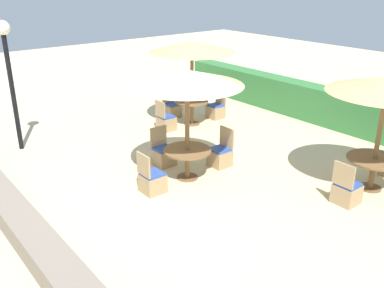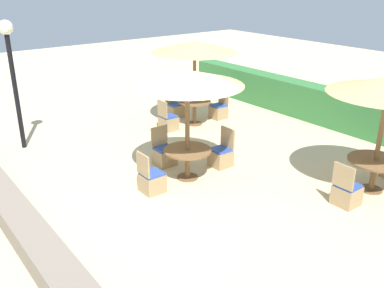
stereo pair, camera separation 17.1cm
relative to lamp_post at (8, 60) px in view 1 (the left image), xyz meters
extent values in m
plane|color=beige|center=(4.36, 1.75, -2.35)|extent=(40.00, 40.00, 0.00)
cube|color=#387A3D|center=(4.36, 8.05, -1.80)|extent=(13.00, 0.70, 1.10)
cube|color=gray|center=(4.36, -1.34, -2.14)|extent=(10.00, 0.56, 0.42)
cylinder|color=black|center=(0.00, 0.00, -0.85)|extent=(0.12, 0.12, 3.00)
sphere|color=silver|center=(0.00, 0.00, 0.79)|extent=(0.36, 0.36, 0.36)
cylinder|color=brown|center=(1.31, 4.79, -1.12)|extent=(0.10, 0.10, 2.46)
cone|color=tan|center=(1.31, 4.79, 0.03)|extent=(2.52, 2.52, 0.32)
cylinder|color=brown|center=(1.31, 4.79, -2.34)|extent=(0.48, 0.48, 0.03)
cylinder|color=brown|center=(1.31, 4.79, -2.00)|extent=(0.12, 0.12, 0.70)
cylinder|color=brown|center=(1.31, 4.79, -1.64)|extent=(0.99, 0.99, 0.04)
cube|color=tan|center=(0.35, 4.74, -2.15)|extent=(0.46, 0.46, 0.40)
cube|color=#2D4CA8|center=(0.35, 4.74, -1.93)|extent=(0.42, 0.42, 0.05)
cube|color=tan|center=(0.14, 4.74, -1.66)|extent=(0.04, 0.46, 0.48)
cube|color=tan|center=(1.32, 5.76, -2.15)|extent=(0.46, 0.46, 0.40)
cube|color=#2D4CA8|center=(1.32, 5.76, -1.93)|extent=(0.42, 0.42, 0.05)
cube|color=tan|center=(1.32, 5.97, -1.66)|extent=(0.46, 0.04, 0.48)
cube|color=tan|center=(1.26, 3.86, -2.15)|extent=(0.46, 0.46, 0.40)
cube|color=#2D4CA8|center=(1.26, 3.86, -1.93)|extent=(0.42, 0.42, 0.05)
cube|color=tan|center=(1.26, 3.65, -1.66)|extent=(0.46, 0.04, 0.48)
cylinder|color=brown|center=(7.06, 5.15, -1.16)|extent=(0.10, 0.10, 2.39)
cylinder|color=brown|center=(7.06, 5.15, -2.34)|extent=(0.48, 0.48, 0.03)
cylinder|color=brown|center=(7.06, 5.15, -2.02)|extent=(0.12, 0.12, 0.67)
cylinder|color=brown|center=(7.06, 5.15, -1.66)|extent=(1.16, 1.16, 0.04)
cube|color=tan|center=(7.09, 4.18, -2.15)|extent=(0.46, 0.46, 0.40)
cube|color=#2D4CA8|center=(7.09, 4.18, -1.93)|extent=(0.42, 0.42, 0.05)
cube|color=tan|center=(7.09, 3.97, -1.66)|extent=(0.46, 0.04, 0.48)
cylinder|color=brown|center=(4.17, 2.37, -1.15)|extent=(0.10, 0.10, 2.41)
cone|color=tan|center=(4.17, 2.37, -0.02)|extent=(2.42, 2.42, 0.32)
cylinder|color=brown|center=(4.17, 2.37, -2.34)|extent=(0.48, 0.48, 0.03)
cylinder|color=brown|center=(4.17, 2.37, -2.02)|extent=(0.12, 0.12, 0.66)
cylinder|color=brown|center=(4.17, 2.37, -1.67)|extent=(1.08, 1.08, 0.04)
cube|color=tan|center=(3.24, 2.37, -2.15)|extent=(0.46, 0.46, 0.40)
cube|color=#2D4CA8|center=(3.24, 2.37, -1.93)|extent=(0.42, 0.42, 0.05)
cube|color=tan|center=(3.03, 2.37, -1.66)|extent=(0.04, 0.46, 0.48)
cube|color=tan|center=(4.13, 3.40, -2.15)|extent=(0.46, 0.46, 0.40)
cube|color=#2D4CA8|center=(4.13, 3.40, -1.93)|extent=(0.42, 0.42, 0.05)
cube|color=tan|center=(4.13, 3.61, -1.66)|extent=(0.46, 0.04, 0.48)
cube|color=tan|center=(4.23, 1.38, -2.15)|extent=(0.46, 0.46, 0.40)
cube|color=#2D4CA8|center=(4.23, 1.38, -1.93)|extent=(0.42, 0.42, 0.05)
cube|color=tan|center=(4.23, 1.17, -1.66)|extent=(0.46, 0.04, 0.48)
camera|label=1|loc=(11.10, -3.06, 2.02)|focal=40.00mm
camera|label=2|loc=(11.20, -2.92, 2.02)|focal=40.00mm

